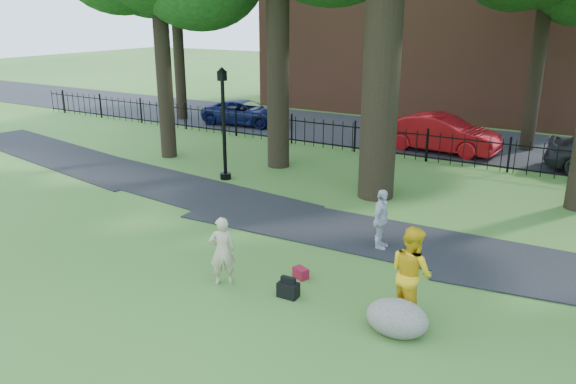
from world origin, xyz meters
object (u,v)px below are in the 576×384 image
Objects in this scene: boulder at (397,315)px; red_sedan at (441,133)px; woman at (222,251)px; man at (411,273)px; lamppost at (224,126)px.

red_sedan is at bearing 103.51° from boulder.
man is (3.84, 0.70, 0.17)m from woman.
red_sedan is (0.51, 13.97, 0.02)m from woman.
boulder is at bearing 121.62° from man.
man is at bearing -31.04° from lamppost.
lamppost is at bearing 149.43° from red_sedan.
woman is at bearing 42.16° from man.
red_sedan is at bearing -135.06° from woman.
woman is 7.90m from lamppost.
red_sedan is (-3.34, 13.88, 0.43)m from boulder.
woman reaches higher than boulder.
woman is 1.30× the size of boulder.
lamppost is 0.82× the size of red_sedan.
lamppost reaches higher than boulder.
boulder is 10.63m from lamppost.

